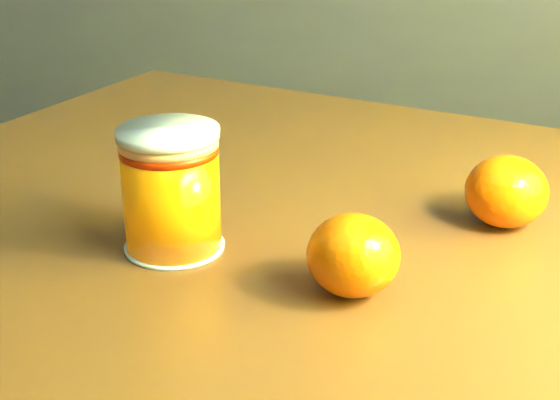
% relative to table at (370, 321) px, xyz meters
% --- Properties ---
extents(kitchen_counter, '(3.15, 0.60, 0.90)m').
position_rel_table_xyz_m(kitchen_counter, '(-0.98, 1.23, -0.19)').
color(kitchen_counter, '#4C4B50').
rests_on(kitchen_counter, ground).
extents(table, '(1.09, 0.85, 0.74)m').
position_rel_table_xyz_m(table, '(0.00, 0.00, 0.00)').
color(table, brown).
rests_on(table, ground).
extents(juice_glass, '(0.08, 0.08, 0.10)m').
position_rel_table_xyz_m(juice_glass, '(-0.14, -0.09, 0.14)').
color(juice_glass, orange).
rests_on(juice_glass, table).
extents(orange_front, '(0.09, 0.09, 0.06)m').
position_rel_table_xyz_m(orange_front, '(0.01, -0.11, 0.12)').
color(orange_front, '#E86004').
rests_on(orange_front, table).
extents(orange_back, '(0.09, 0.09, 0.06)m').
position_rel_table_xyz_m(orange_back, '(0.10, 0.04, 0.12)').
color(orange_back, '#E86004').
rests_on(orange_back, table).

